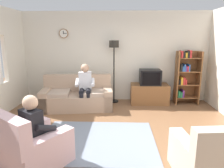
% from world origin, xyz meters
% --- Properties ---
extents(ground_plane, '(12.00, 12.00, 0.00)m').
position_xyz_m(ground_plane, '(0.00, 0.00, 0.00)').
color(ground_plane, brown).
extents(back_wall_assembly, '(6.20, 0.17, 2.70)m').
position_xyz_m(back_wall_assembly, '(-0.00, 2.66, 1.35)').
color(back_wall_assembly, silver).
rests_on(back_wall_assembly, ground_plane).
extents(couch, '(1.99, 1.09, 0.90)m').
position_xyz_m(couch, '(-1.03, 1.74, 0.31)').
color(couch, tan).
rests_on(couch, ground_plane).
extents(tv_stand, '(1.10, 0.56, 0.58)m').
position_xyz_m(tv_stand, '(1.03, 2.25, 0.29)').
color(tv_stand, brown).
rests_on(tv_stand, ground_plane).
extents(tv, '(0.60, 0.49, 0.44)m').
position_xyz_m(tv, '(1.03, 2.23, 0.80)').
color(tv, black).
rests_on(tv, tv_stand).
extents(bookshelf, '(0.68, 0.36, 1.58)m').
position_xyz_m(bookshelf, '(2.09, 2.32, 0.84)').
color(bookshelf, brown).
rests_on(bookshelf, ground_plane).
extents(floor_lamp, '(0.28, 0.28, 1.85)m').
position_xyz_m(floor_lamp, '(-0.03, 2.35, 1.45)').
color(floor_lamp, black).
rests_on(floor_lamp, ground_plane).
extents(armchair_near_window, '(1.16, 1.18, 0.90)m').
position_xyz_m(armchair_near_window, '(-1.14, -0.90, 0.29)').
color(armchair_near_window, beige).
rests_on(armchair_near_window, ground_plane).
extents(armchair_near_bookshelf, '(0.88, 0.96, 0.90)m').
position_xyz_m(armchair_near_bookshelf, '(1.37, -1.10, 0.29)').
color(armchair_near_bookshelf, '#BCAD99').
rests_on(armchair_near_bookshelf, ground_plane).
extents(area_rug, '(2.20, 1.70, 0.01)m').
position_xyz_m(area_rug, '(-0.27, -0.10, 0.01)').
color(area_rug, slate).
rests_on(area_rug, ground_plane).
extents(person_on_couch, '(0.54, 0.57, 1.24)m').
position_xyz_m(person_on_couch, '(-0.78, 1.63, 0.70)').
color(person_on_couch, silver).
rests_on(person_on_couch, ground_plane).
extents(person_in_left_armchair, '(0.61, 0.64, 1.12)m').
position_xyz_m(person_in_left_armchair, '(-1.09, -0.82, 0.60)').
color(person_in_left_armchair, black).
rests_on(person_in_left_armchair, ground_plane).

